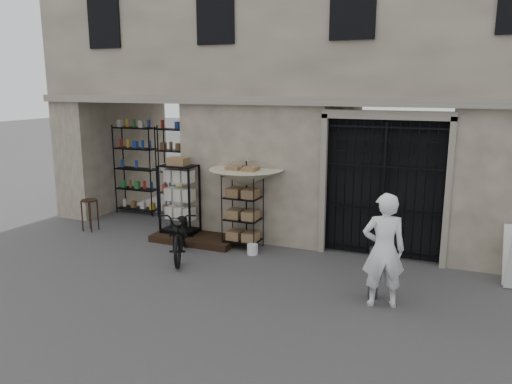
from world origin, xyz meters
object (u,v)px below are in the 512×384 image
at_px(bicycle, 183,257).
at_px(steel_bollard, 374,273).
at_px(white_bucket, 252,249).
at_px(wire_rack, 243,210).
at_px(wooden_stool, 90,214).
at_px(shopkeeper, 381,305).
at_px(market_umbrella, 246,173).
at_px(display_cabinet, 179,203).

distance_m(bicycle, steel_bollard, 4.17).
bearing_deg(white_bucket, wire_rack, 137.43).
height_order(wooden_stool, steel_bollard, steel_bollard).
relative_size(white_bucket, shopkeeper, 0.12).
relative_size(wire_rack, bicycle, 0.85).
bearing_deg(wooden_stool, white_bucket, -1.17).
xyz_separation_m(bicycle, wooden_stool, (-3.15, 0.81, 0.42)).
distance_m(wire_rack, white_bucket, 0.91).
xyz_separation_m(wooden_stool, shopkeeper, (7.43, -1.61, -0.42)).
bearing_deg(bicycle, wire_rack, 24.57).
xyz_separation_m(market_umbrella, shopkeeper, (3.32, -2.00, -1.68)).
xyz_separation_m(display_cabinet, shopkeeper, (5.01, -1.91, -0.88)).
relative_size(display_cabinet, wire_rack, 1.00).
distance_m(wire_rack, wooden_stool, 4.11).
relative_size(white_bucket, bicycle, 0.11).
xyz_separation_m(bicycle, shopkeeper, (4.28, -0.80, 0.00)).
height_order(wire_rack, steel_bollard, wire_rack).
distance_m(market_umbrella, shopkeeper, 4.23).
relative_size(display_cabinet, bicycle, 0.86).
relative_size(wire_rack, wooden_stool, 2.20).
relative_size(display_cabinet, white_bucket, 7.46).
relative_size(market_umbrella, steel_bollard, 2.58).
bearing_deg(wire_rack, market_umbrella, 85.07).
distance_m(wire_rack, shopkeeper, 3.94).
height_order(wire_rack, white_bucket, wire_rack).
relative_size(white_bucket, steel_bollard, 0.26).
bearing_deg(wire_rack, steel_bollard, -16.86).
xyz_separation_m(white_bucket, steel_bollard, (2.79, -1.29, 0.34)).
xyz_separation_m(wire_rack, wooden_stool, (-4.08, -0.27, -0.44)).
relative_size(bicycle, shopkeeper, 1.07).
height_order(white_bucket, wooden_stool, wooden_stool).
distance_m(market_umbrella, bicycle, 2.28).
relative_size(wire_rack, shopkeeper, 0.91).
bearing_deg(white_bucket, steel_bollard, -24.75).
xyz_separation_m(bicycle, steel_bollard, (4.10, -0.57, 0.45)).
relative_size(display_cabinet, shopkeeper, 0.92).
bearing_deg(steel_bollard, market_umbrella, 150.59).
bearing_deg(market_umbrella, wire_rack, -105.41).
relative_size(market_umbrella, shopkeeper, 1.22).
xyz_separation_m(display_cabinet, wooden_stool, (-2.43, -0.31, -0.46)).
height_order(white_bucket, shopkeeper, shopkeeper).
height_order(display_cabinet, shopkeeper, display_cabinet).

